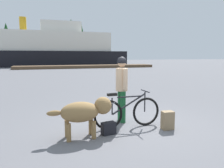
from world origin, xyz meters
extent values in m
plane|color=slate|center=(0.00, 0.00, 0.00)|extent=(160.00, 160.00, 0.00)
torus|color=black|center=(0.36, -0.20, 0.37)|extent=(0.74, 0.06, 0.74)
torus|color=black|center=(-0.66, -0.20, 0.37)|extent=(0.74, 0.06, 0.74)
cube|color=black|center=(-0.10, -0.20, 0.79)|extent=(0.66, 0.03, 0.03)
cube|color=black|center=(-0.12, -0.20, 0.60)|extent=(0.88, 0.03, 0.49)
cylinder|color=black|center=(-0.56, -0.20, 0.58)|extent=(0.03, 0.03, 0.42)
cylinder|color=black|center=(0.32, -0.20, 0.63)|extent=(0.03, 0.03, 0.52)
cube|color=black|center=(-0.56, -0.20, 0.87)|extent=(0.24, 0.10, 0.06)
cylinder|color=black|center=(0.32, -0.20, 0.91)|extent=(0.03, 0.44, 0.03)
cube|color=slate|center=(-0.68, -0.20, 0.67)|extent=(0.36, 0.14, 0.02)
cylinder|color=#19592D|center=(-0.11, 0.44, 0.43)|extent=(0.14, 0.14, 0.86)
cylinder|color=#19592D|center=(-0.11, 0.22, 0.43)|extent=(0.14, 0.14, 0.86)
cylinder|color=#D8B28C|center=(-0.11, 0.33, 1.16)|extent=(0.32, 0.32, 0.61)
cylinder|color=#D8B28C|center=(-0.11, 0.55, 1.20)|extent=(0.09, 0.09, 0.54)
cylinder|color=#D8B28C|center=(-0.11, 0.11, 1.20)|extent=(0.09, 0.09, 0.54)
sphere|color=tan|center=(-0.11, 0.33, 1.62)|extent=(0.23, 0.23, 0.23)
sphere|color=black|center=(-0.11, 0.33, 1.65)|extent=(0.25, 0.25, 0.25)
ellipsoid|color=olive|center=(-1.40, -0.50, 0.59)|extent=(0.85, 0.52, 0.44)
sphere|color=olive|center=(-0.88, -0.50, 0.69)|extent=(0.39, 0.39, 0.39)
ellipsoid|color=olive|center=(-1.95, -0.50, 0.61)|extent=(0.32, 0.12, 0.12)
cylinder|color=olive|center=(-1.13, -0.36, 0.19)|extent=(0.10, 0.10, 0.39)
cylinder|color=olive|center=(-1.13, -0.64, 0.19)|extent=(0.10, 0.10, 0.39)
cylinder|color=olive|center=(-1.67, -0.36, 0.19)|extent=(0.10, 0.10, 0.39)
cylinder|color=olive|center=(-1.67, -0.64, 0.19)|extent=(0.10, 0.10, 0.39)
cube|color=#8C7251|center=(0.73, -0.63, 0.23)|extent=(0.30, 0.22, 0.45)
cube|color=black|center=(-0.75, -0.49, 0.14)|extent=(0.35, 0.24, 0.28)
cube|color=brown|center=(4.42, 26.10, 0.20)|extent=(19.95, 2.82, 0.40)
cube|color=black|center=(-1.13, 34.71, 1.27)|extent=(27.57, 8.11, 2.53)
cube|color=silver|center=(-1.13, 34.71, 4.13)|extent=(22.06, 6.81, 3.20)
cube|color=silver|center=(1.62, 34.71, 6.63)|extent=(6.62, 4.86, 1.80)
cylinder|color=#BF8C19|center=(-4.44, 34.71, 6.93)|extent=(1.10, 1.10, 2.40)
cylinder|color=#4C331E|center=(-9.22, 52.68, 1.42)|extent=(0.34, 0.34, 2.84)
cone|color=#19471E|center=(-9.22, 52.68, 6.15)|extent=(3.80, 3.80, 6.62)
cylinder|color=#4C331E|center=(-0.40, 52.70, 1.10)|extent=(0.37, 0.37, 2.21)
cone|color=#1E4C28|center=(-0.40, 52.70, 5.23)|extent=(3.53, 3.53, 6.05)
cylinder|color=#4C331E|center=(8.70, 51.97, 1.39)|extent=(0.41, 0.41, 2.77)
cone|color=#19471E|center=(8.70, 51.97, 6.29)|extent=(2.86, 2.86, 7.03)
cylinder|color=#4C331E|center=(6.74, 57.11, 1.06)|extent=(0.48, 0.48, 2.13)
cone|color=#19471E|center=(6.74, 57.11, 7.03)|extent=(4.38, 4.38, 9.82)
camera|label=1|loc=(-2.21, -5.08, 1.81)|focal=34.77mm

